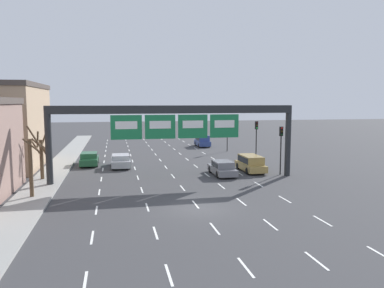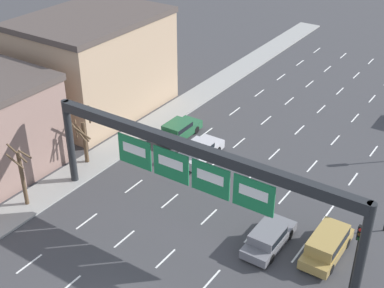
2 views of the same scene
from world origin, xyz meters
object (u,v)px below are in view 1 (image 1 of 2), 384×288
at_px(car_silver, 121,160).
at_px(tree_bare_closest, 42,154).
at_px(traffic_light_mid_block, 256,134).
at_px(suv_blue, 202,140).
at_px(traffic_light_near_gantry, 281,140).
at_px(car_green, 89,158).
at_px(suv_gold, 251,162).
at_px(car_grey, 222,168).
at_px(traffic_light_far_end, 227,128).
at_px(sign_gantry, 176,121).
at_px(tree_bare_second, 31,163).

xyz_separation_m(car_silver, tree_bare_closest, (-6.94, -5.58, 1.65)).
bearing_deg(traffic_light_mid_block, car_silver, 176.89).
height_order(suv_blue, tree_bare_closest, tree_bare_closest).
bearing_deg(traffic_light_near_gantry, car_green, 153.21).
relative_size(suv_gold, car_grey, 1.03).
xyz_separation_m(car_green, traffic_light_mid_block, (18.45, -2.81, 2.66)).
bearing_deg(traffic_light_far_end, suv_gold, -98.41).
bearing_deg(car_green, sign_gantry, -50.74).
relative_size(suv_blue, car_green, 0.94).
relative_size(car_grey, tree_bare_second, 0.87).
bearing_deg(traffic_light_mid_block, traffic_light_far_end, 90.16).
bearing_deg(traffic_light_near_gantry, traffic_light_mid_block, 89.56).
relative_size(suv_gold, car_silver, 1.01).
xyz_separation_m(suv_blue, car_green, (-16.30, -14.44, -0.22)).
bearing_deg(tree_bare_closest, traffic_light_near_gantry, -4.48).
height_order(sign_gantry, suv_gold, sign_gantry).
bearing_deg(traffic_light_mid_block, suv_gold, -117.71).
bearing_deg(car_green, car_silver, -30.51).
relative_size(car_silver, tree_bare_closest, 0.90).
xyz_separation_m(suv_gold, tree_bare_second, (-19.29, -6.83, 1.73)).
relative_size(car_silver, traffic_light_near_gantry, 0.99).
bearing_deg(traffic_light_mid_block, tree_bare_closest, -167.79).
bearing_deg(suv_gold, traffic_light_far_end, 81.59).
relative_size(traffic_light_mid_block, tree_bare_second, 0.93).
bearing_deg(tree_bare_closest, traffic_light_mid_block, 12.21).
distance_m(car_grey, tree_bare_closest, 16.49).
bearing_deg(traffic_light_far_end, car_silver, -146.11).
xyz_separation_m(car_grey, tree_bare_closest, (-16.39, 0.89, 1.64)).
height_order(sign_gantry, suv_blue, sign_gantry).
relative_size(car_grey, traffic_light_near_gantry, 0.97).
distance_m(suv_blue, traffic_light_far_end, 7.08).
bearing_deg(tree_bare_closest, suv_gold, 1.17).
height_order(sign_gantry, traffic_light_near_gantry, sign_gantry).
height_order(car_green, tree_bare_closest, tree_bare_closest).
distance_m(car_grey, traffic_light_far_end, 17.70).
bearing_deg(car_silver, suv_gold, -22.06).
relative_size(traffic_light_mid_block, traffic_light_far_end, 1.02).
distance_m(car_silver, tree_bare_closest, 9.06).
distance_m(traffic_light_far_end, tree_bare_closest, 27.03).
xyz_separation_m(suv_blue, traffic_light_near_gantry, (2.10, -23.73, 2.33)).
bearing_deg(tree_bare_second, car_grey, 19.13).
bearing_deg(car_green, car_grey, -33.43).
height_order(car_silver, traffic_light_mid_block, traffic_light_mid_block).
relative_size(sign_gantry, suv_blue, 5.18).
height_order(traffic_light_mid_block, tree_bare_closest, tree_bare_closest).
distance_m(car_silver, traffic_light_far_end, 18.32).
bearing_deg(car_grey, traffic_light_near_gantry, -8.44).
distance_m(sign_gantry, suv_blue, 26.08).
bearing_deg(sign_gantry, traffic_light_mid_block, 34.58).
height_order(traffic_light_far_end, tree_bare_second, tree_bare_second).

